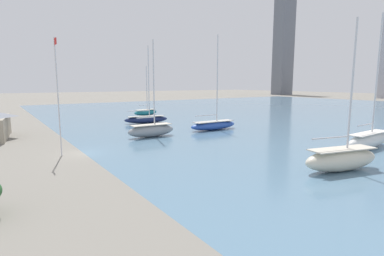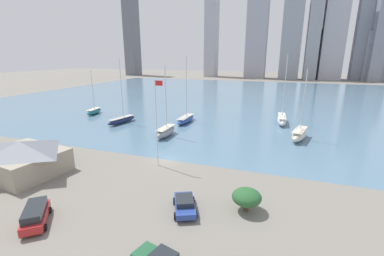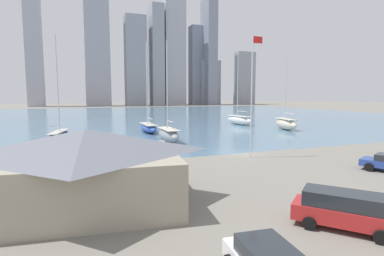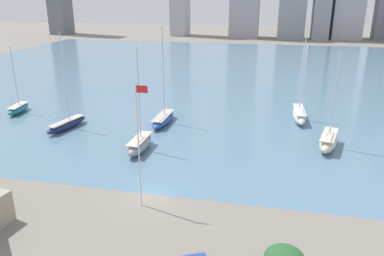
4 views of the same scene
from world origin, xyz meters
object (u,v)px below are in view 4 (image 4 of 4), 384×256
object	(u,v)px
sailboat_cream	(328,141)
sailboat_gray	(140,144)
sailboat_white	(299,114)
flag_pole	(139,143)
sailboat_navy	(67,124)
sailboat_blue	(163,119)
sailboat_teal	(18,108)

from	to	relation	value
sailboat_cream	sailboat_gray	xyz separation A→B (m)	(-26.09, -6.71, -0.09)
sailboat_white	sailboat_cream	bearing A→B (deg)	-76.48
flag_pole	sailboat_white	size ratio (longest dim) A/B	0.79
sailboat_navy	sailboat_white	distance (m)	39.63
sailboat_blue	sailboat_cream	distance (m)	26.83
flag_pole	sailboat_blue	size ratio (longest dim) A/B	0.80
sailboat_blue	sailboat_gray	bearing A→B (deg)	-88.16
sailboat_navy	flag_pole	bearing A→B (deg)	-33.60
sailboat_blue	sailboat_gray	size ratio (longest dim) A/B	1.12
sailboat_blue	sailboat_white	xyz separation A→B (m)	(22.80, 6.81, 0.22)
flag_pole	sailboat_cream	world-z (taller)	sailboat_cream
sailboat_blue	sailboat_navy	xyz separation A→B (m)	(-14.71, -5.96, 0.00)
sailboat_navy	sailboat_white	xyz separation A→B (m)	(37.51, 12.77, 0.22)
sailboat_blue	sailboat_teal	world-z (taller)	sailboat_blue
sailboat_teal	sailboat_white	size ratio (longest dim) A/B	0.75
flag_pole	sailboat_cream	xyz separation A→B (m)	(20.92, 20.48, -5.84)
flag_pole	sailboat_white	distance (m)	37.58
sailboat_blue	sailboat_gray	distance (m)	12.18
flag_pole	sailboat_gray	xyz separation A→B (m)	(-5.17, 13.77, -5.92)
sailboat_navy	sailboat_cream	world-z (taller)	sailboat_navy
flag_pole	sailboat_cream	size ratio (longest dim) A/B	0.94
sailboat_teal	sailboat_white	distance (m)	51.51
sailboat_navy	sailboat_cream	distance (m)	40.98
sailboat_navy	sailboat_teal	distance (m)	14.96
flag_pole	sailboat_teal	distance (m)	43.11
sailboat_blue	sailboat_white	distance (m)	23.80
sailboat_teal	flag_pole	bearing A→B (deg)	-46.42
flag_pole	sailboat_teal	xyz separation A→B (m)	(-33.64, 26.25, -6.12)
sailboat_navy	sailboat_gray	bearing A→B (deg)	-11.38
sailboat_cream	sailboat_white	bearing A→B (deg)	119.36
sailboat_blue	flag_pole	bearing A→B (deg)	-77.34
flag_pole	sailboat_blue	distance (m)	27.18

